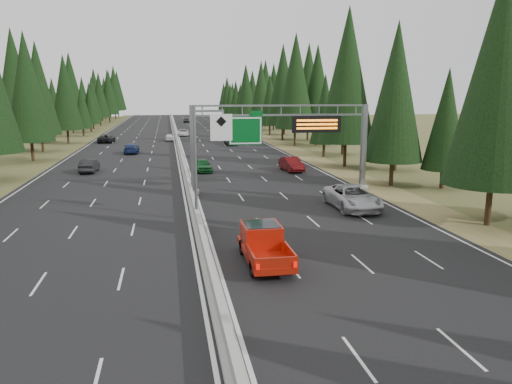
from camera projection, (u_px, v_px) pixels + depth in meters
road at (178, 145)px, 88.01m from camera, size 32.00×260.00×0.08m
shoulder_right at (277, 143)px, 91.06m from camera, size 3.60×260.00×0.06m
shoulder_left at (73, 146)px, 84.95m from camera, size 3.60×260.00×0.06m
median_barrier at (178, 142)px, 87.93m from camera, size 0.70×260.00×0.85m
sign_gantry at (288, 134)px, 44.94m from camera, size 16.75×0.98×7.80m
hov_sign_pole at (204, 155)px, 34.03m from camera, size 2.80×0.50×8.00m
tree_row_right at (315, 91)px, 80.12m from camera, size 12.55×244.36×19.00m
tree_row_left at (45, 91)px, 83.75m from camera, size 11.54×243.31×18.89m
silver_minivan at (352, 197)px, 38.46m from camera, size 3.09×6.56×1.81m
red_pickup at (263, 241)px, 26.38m from camera, size 2.10×5.87×1.91m
car_ahead_green at (203, 165)px, 56.95m from camera, size 2.09×4.51×1.49m
car_ahead_dkred at (291, 164)px, 57.34m from camera, size 2.10×5.01×1.61m
car_ahead_dkgrey at (231, 141)px, 86.96m from camera, size 2.28×5.34×1.54m
car_ahead_white at (183, 133)px, 105.69m from camera, size 2.47×5.05×1.38m
car_ahead_far at (186, 120)px, 155.51m from camera, size 1.75×4.20×1.42m
car_onc_near at (89, 166)px, 56.55m from camera, size 1.79×4.61×1.50m
car_onc_blue at (131, 148)px, 74.60m from camera, size 2.13×5.08×1.46m
car_onc_white at (169, 137)px, 94.57m from camera, size 1.71×3.99×1.34m
car_onc_far at (106, 138)px, 91.28m from camera, size 2.83×5.61×1.52m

